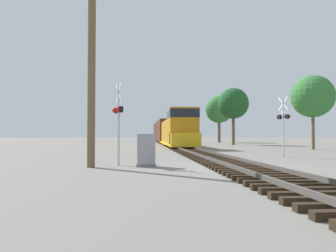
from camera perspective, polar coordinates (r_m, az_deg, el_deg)
name	(u,v)px	position (r m, az deg, el deg)	size (l,w,h in m)	color
ground_plane	(233,166)	(15.13, 11.23, -6.93)	(400.00, 400.00, 0.00)	slate
rail_track_bed	(233,163)	(15.12, 11.22, -6.42)	(2.60, 160.00, 0.31)	black
freight_train	(166,132)	(55.30, -0.28, -1.04)	(2.88, 49.81, 4.14)	#B77A14
crossing_signal_near	(118,115)	(15.49, -8.66, 1.90)	(0.58, 1.01, 3.88)	silver
crossing_signal_far	(284,120)	(22.39, 19.48, 0.92)	(0.57, 1.01, 3.93)	silver
relay_cabinet	(146,151)	(14.77, -3.82, -4.29)	(0.88, 0.53, 1.46)	slate
utility_pole	(92,62)	(15.09, -13.17, 10.74)	(1.80, 0.34, 9.07)	brown
tree_far_right	(313,96)	(35.71, 23.89, 4.73)	(4.22, 4.22, 7.40)	brown
tree_mid_background	(233,104)	(49.78, 11.29, 3.84)	(4.61, 4.61, 8.48)	brown
tree_deep_background	(219,109)	(65.98, 8.88, 2.86)	(5.47, 5.47, 9.34)	brown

